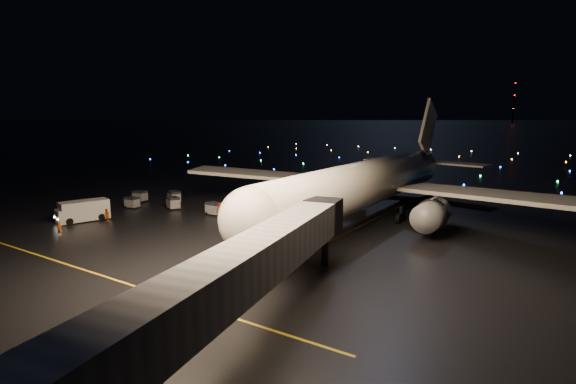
# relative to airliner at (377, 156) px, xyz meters

# --- Properties ---
(ground) EXTENTS (2000.00, 2000.00, 0.00)m
(ground) POSITION_rel_airliner_xyz_m (-11.36, 273.97, -8.56)
(ground) COLOR black
(ground) RESTS_ON ground
(lane_centre) EXTENTS (0.25, 80.00, 0.02)m
(lane_centre) POSITION_rel_airliner_xyz_m (0.64, -11.03, -8.55)
(lane_centre) COLOR gold
(lane_centre) RESTS_ON ground
(lane_cross) EXTENTS (60.00, 0.25, 0.02)m
(lane_cross) POSITION_rel_airliner_xyz_m (-16.36, -36.03, -8.55)
(lane_cross) COLOR gold
(lane_cross) RESTS_ON ground
(airliner) EXTENTS (60.80, 57.80, 17.12)m
(airliner) POSITION_rel_airliner_xyz_m (0.00, 0.00, 0.00)
(airliner) COLOR silver
(airliner) RESTS_ON ground
(pushback_tug) EXTENTS (4.61, 3.16, 2.00)m
(pushback_tug) POSITION_rel_airliner_xyz_m (-0.53, -33.24, -7.56)
(pushback_tug) COLOR silver
(pushback_tug) RESTS_ON ground
(belt_loader) EXTENTS (7.37, 2.16, 3.55)m
(belt_loader) POSITION_rel_airliner_xyz_m (-2.55, -22.47, -6.79)
(belt_loader) COLOR silver
(belt_loader) RESTS_ON ground
(service_truck) EXTENTS (4.56, 8.12, 2.85)m
(service_truck) POSITION_rel_airliner_xyz_m (-31.96, -24.47, -7.13)
(service_truck) COLOR silver
(service_truck) RESTS_ON ground
(crew_a) EXTENTS (0.74, 0.64, 1.72)m
(crew_a) POSITION_rel_airliner_xyz_m (-27.59, -30.52, -7.70)
(crew_a) COLOR #F35C13
(crew_a) RESTS_ON ground
(crew_b) EXTENTS (0.89, 0.70, 1.80)m
(crew_b) POSITION_rel_airliner_xyz_m (-28.94, -23.14, -7.66)
(crew_b) COLOR #F35C13
(crew_b) RESTS_ON ground
(crew_c) EXTENTS (0.80, 1.21, 1.92)m
(crew_c) POSITION_rel_airliner_xyz_m (-18.37, -12.41, -7.60)
(crew_c) COLOR #F35C13
(crew_c) RESTS_ON ground
(safety_cone_0) EXTENTS (0.58, 0.58, 0.54)m
(safety_cone_0) POSITION_rel_airliner_xyz_m (-8.25, -5.80, -8.29)
(safety_cone_0) COLOR #ED4F15
(safety_cone_0) RESTS_ON ground
(safety_cone_1) EXTENTS (0.49, 0.49, 0.51)m
(safety_cone_1) POSITION_rel_airliner_xyz_m (-12.85, -1.60, -8.31)
(safety_cone_1) COLOR #ED4F15
(safety_cone_1) RESTS_ON ground
(safety_cone_2) EXTENTS (0.52, 0.52, 0.48)m
(safety_cone_2) POSITION_rel_airliner_xyz_m (-14.31, -8.53, -8.32)
(safety_cone_2) COLOR #ED4F15
(safety_cone_2) RESTS_ON ground
(safety_cone_3) EXTENTS (0.45, 0.45, 0.48)m
(safety_cone_3) POSITION_rel_airliner_xyz_m (-25.33, 1.77, -8.32)
(safety_cone_3) COLOR #ED4F15
(safety_cone_3) RESTS_ON ground
(radio_mast) EXTENTS (1.80, 1.80, 64.00)m
(radio_mast) POSITION_rel_airliner_xyz_m (-71.36, 713.97, 23.44)
(radio_mast) COLOR black
(radio_mast) RESTS_ON ground
(taxiway_lights) EXTENTS (164.00, 92.00, 0.36)m
(taxiway_lights) POSITION_rel_airliner_xyz_m (-11.36, 79.97, -8.38)
(taxiway_lights) COLOR black
(taxiway_lights) RESTS_ON ground
(baggage_cart_0) EXTENTS (2.16, 1.52, 1.82)m
(baggage_cart_0) POSITION_rel_airliner_xyz_m (-19.82, -12.01, -7.65)
(baggage_cart_0) COLOR gray
(baggage_cart_0) RESTS_ON ground
(baggage_cart_1) EXTENTS (2.64, 2.31, 1.87)m
(baggage_cart_1) POSITION_rel_airliner_xyz_m (-27.77, -12.47, -7.63)
(baggage_cart_1) COLOR gray
(baggage_cart_1) RESTS_ON ground
(baggage_cart_2) EXTENTS (2.65, 2.30, 1.89)m
(baggage_cart_2) POSITION_rel_airliner_xyz_m (-31.54, -8.80, -7.62)
(baggage_cart_2) COLOR gray
(baggage_cart_2) RESTS_ON ground
(baggage_cart_3) EXTENTS (2.13, 1.63, 1.67)m
(baggage_cart_3) POSITION_rel_airliner_xyz_m (-33.72, -15.38, -7.73)
(baggage_cart_3) COLOR gray
(baggage_cart_3) RESTS_ON ground
(baggage_cart_4) EXTENTS (2.30, 1.76, 1.79)m
(baggage_cart_4) POSITION_rel_airliner_xyz_m (-36.96, -11.28, -7.67)
(baggage_cart_4) COLOR gray
(baggage_cart_4) RESTS_ON ground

